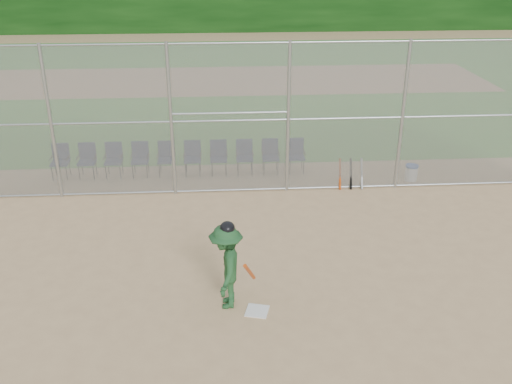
{
  "coord_description": "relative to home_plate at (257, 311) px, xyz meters",
  "views": [
    {
      "loc": [
        -0.78,
        -9.06,
        6.33
      ],
      "look_at": [
        0.0,
        2.5,
        1.1
      ],
      "focal_mm": 40.0,
      "sensor_mm": 36.0,
      "label": 1
    }
  ],
  "objects": [
    {
      "name": "chair_2",
      "position": [
        -3.64,
        6.72,
        0.47
      ],
      "size": [
        0.54,
        0.52,
        0.96
      ],
      "primitive_type": null,
      "color": "#101D3D",
      "rests_on": "ground"
    },
    {
      "name": "chair_7",
      "position": [
        0.1,
        6.72,
        0.47
      ],
      "size": [
        0.54,
        0.52,
        0.96
      ],
      "primitive_type": null,
      "color": "#101D3D",
      "rests_on": "ground"
    },
    {
      "name": "chair_5",
      "position": [
        -1.39,
        6.72,
        0.47
      ],
      "size": [
        0.54,
        0.52,
        0.96
      ],
      "primitive_type": null,
      "color": "#101D3D",
      "rests_on": "ground"
    },
    {
      "name": "chair_4",
      "position": [
        -2.14,
        6.72,
        0.47
      ],
      "size": [
        0.54,
        0.52,
        0.96
      ],
      "primitive_type": null,
      "color": "#101D3D",
      "rests_on": "ground"
    },
    {
      "name": "backstop_fence",
      "position": [
        0.18,
        5.41,
        2.06
      ],
      "size": [
        16.09,
        0.09,
        4.0
      ],
      "color": "gray",
      "rests_on": "ground"
    },
    {
      "name": "grass_strip",
      "position": [
        0.18,
        18.41,
        -0.0
      ],
      "size": [
        100.0,
        100.0,
        0.0
      ],
      "primitive_type": "plane",
      "color": "#2D6D20",
      "rests_on": "ground"
    },
    {
      "name": "water_cooler",
      "position": [
        4.76,
        5.87,
        0.22
      ],
      "size": [
        0.36,
        0.36,
        0.46
      ],
      "color": "white",
      "rests_on": "ground"
    },
    {
      "name": "chair_6",
      "position": [
        -0.65,
        6.72,
        0.47
      ],
      "size": [
        0.54,
        0.52,
        0.96
      ],
      "primitive_type": null,
      "color": "#101D3D",
      "rests_on": "ground"
    },
    {
      "name": "batter_at_plate",
      "position": [
        -0.54,
        0.26,
        0.83
      ],
      "size": [
        0.88,
        1.27,
        1.74
      ],
      "color": "#1D4924",
      "rests_on": "ground"
    },
    {
      "name": "home_plate",
      "position": [
        0.0,
        0.0,
        0.0
      ],
      "size": [
        0.49,
        0.49,
        0.02
      ],
      "primitive_type": "cube",
      "rotation": [
        0.0,
        0.0,
        -0.26
      ],
      "color": "silver",
      "rests_on": "ground"
    },
    {
      "name": "chair_9",
      "position": [
        1.6,
        6.72,
        0.47
      ],
      "size": [
        0.54,
        0.52,
        0.96
      ],
      "primitive_type": null,
      "color": "#101D3D",
      "rests_on": "ground"
    },
    {
      "name": "dirt_patch_far",
      "position": [
        0.18,
        18.41,
        -0.0
      ],
      "size": [
        24.0,
        24.0,
        0.0
      ],
      "primitive_type": "plane",
      "color": "tan",
      "rests_on": "ground"
    },
    {
      "name": "chair_0",
      "position": [
        -5.14,
        6.72,
        0.47
      ],
      "size": [
        0.54,
        0.52,
        0.96
      ],
      "primitive_type": null,
      "color": "#101D3D",
      "rests_on": "ground"
    },
    {
      "name": "spare_bats",
      "position": [
        2.93,
        5.47,
        0.4
      ],
      "size": [
        0.66,
        0.37,
        0.83
      ],
      "color": "#D84C14",
      "rests_on": "ground"
    },
    {
      "name": "chair_1",
      "position": [
        -4.39,
        6.72,
        0.47
      ],
      "size": [
        0.54,
        0.52,
        0.96
      ],
      "primitive_type": null,
      "color": "#101D3D",
      "rests_on": "ground"
    },
    {
      "name": "chair_8",
      "position": [
        0.85,
        6.72,
        0.47
      ],
      "size": [
        0.54,
        0.52,
        0.96
      ],
      "primitive_type": null,
      "color": "#101D3D",
      "rests_on": "ground"
    },
    {
      "name": "chair_3",
      "position": [
        -2.89,
        6.72,
        0.47
      ],
      "size": [
        0.54,
        0.52,
        0.96
      ],
      "primitive_type": null,
      "color": "#101D3D",
      "rests_on": "ground"
    },
    {
      "name": "ground",
      "position": [
        0.18,
        0.41,
        -0.01
      ],
      "size": [
        100.0,
        100.0,
        0.0
      ],
      "primitive_type": "plane",
      "color": "tan",
      "rests_on": "ground"
    }
  ]
}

